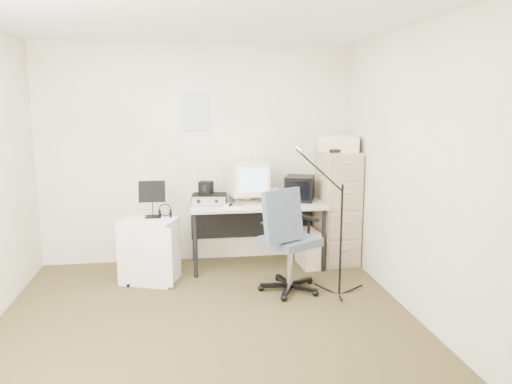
{
  "coord_description": "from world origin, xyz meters",
  "views": [
    {
      "loc": [
        -0.18,
        -3.98,
        1.86
      ],
      "look_at": [
        0.55,
        0.95,
        0.95
      ],
      "focal_mm": 35.0,
      "sensor_mm": 36.0,
      "label": 1
    }
  ],
  "objects": [
    {
      "name": "desk",
      "position": [
        0.63,
        1.45,
        0.36
      ],
      "size": [
        1.5,
        0.7,
        0.73
      ],
      "primitive_type": "cube",
      "color": "#A2A095",
      "rests_on": "floor"
    },
    {
      "name": "keyboard",
      "position": [
        0.56,
        1.27,
        0.74
      ],
      "size": [
        0.49,
        0.2,
        0.03
      ],
      "primitive_type": "cube",
      "rotation": [
        0.0,
        0.0,
        -0.08
      ],
      "color": "beige",
      "rests_on": "desk"
    },
    {
      "name": "ceiling",
      "position": [
        0.0,
        0.0,
        2.5
      ],
      "size": [
        3.6,
        3.6,
        0.01
      ],
      "primitive_type": "cube",
      "color": "white",
      "rests_on": "ground"
    },
    {
      "name": "mouse",
      "position": [
        0.93,
        1.3,
        0.75
      ],
      "size": [
        0.07,
        0.12,
        0.03
      ],
      "primitive_type": "cube",
      "rotation": [
        0.0,
        0.0,
        -0.04
      ],
      "color": "black",
      "rests_on": "desk"
    },
    {
      "name": "wall_right",
      "position": [
        1.8,
        0.0,
        1.25
      ],
      "size": [
        0.02,
        3.6,
        2.5
      ],
      "primitive_type": "cube",
      "color": "white",
      "rests_on": "ground"
    },
    {
      "name": "crt_monitor",
      "position": [
        0.54,
        1.54,
        0.96
      ],
      "size": [
        0.47,
        0.49,
        0.45
      ],
      "primitive_type": "cube",
      "rotation": [
        0.0,
        0.0,
        0.16
      ],
      "color": "beige",
      "rests_on": "desk"
    },
    {
      "name": "wall_back",
      "position": [
        0.0,
        1.8,
        1.25
      ],
      "size": [
        3.6,
        0.02,
        2.5
      ],
      "primitive_type": "cube",
      "color": "white",
      "rests_on": "ground"
    },
    {
      "name": "desk_speaker",
      "position": [
        0.84,
        1.51,
        0.81
      ],
      "size": [
        0.1,
        0.1,
        0.16
      ],
      "primitive_type": "cube",
      "rotation": [
        0.0,
        0.0,
        0.31
      ],
      "color": "beige",
      "rests_on": "desk"
    },
    {
      "name": "radio_receiver",
      "position": [
        0.1,
        1.5,
        0.78
      ],
      "size": [
        0.41,
        0.31,
        0.11
      ],
      "primitive_type": "cube",
      "rotation": [
        0.0,
        0.0,
        -0.12
      ],
      "color": "black",
      "rests_on": "desk"
    },
    {
      "name": "wall_calendar",
      "position": [
        -0.02,
        1.79,
        1.75
      ],
      "size": [
        0.3,
        0.02,
        0.44
      ],
      "primitive_type": "cube",
      "color": "white",
      "rests_on": "wall_back"
    },
    {
      "name": "crt_tv",
      "position": [
        1.14,
        1.53,
        0.87
      ],
      "size": [
        0.41,
        0.42,
        0.28
      ],
      "primitive_type": "cube",
      "rotation": [
        0.0,
        0.0,
        -0.36
      ],
      "color": "black",
      "rests_on": "desk"
    },
    {
      "name": "radio_speaker",
      "position": [
        0.07,
        1.53,
        0.91
      ],
      "size": [
        0.18,
        0.17,
        0.14
      ],
      "primitive_type": "cube",
      "rotation": [
        0.0,
        0.0,
        -0.39
      ],
      "color": "black",
      "rests_on": "radio_receiver"
    },
    {
      "name": "pc_tower",
      "position": [
        1.22,
        1.36,
        0.2
      ],
      "size": [
        0.22,
        0.45,
        0.41
      ],
      "primitive_type": "cube",
      "rotation": [
        0.0,
        0.0,
        0.06
      ],
      "color": "beige",
      "rests_on": "floor"
    },
    {
      "name": "office_chair",
      "position": [
        0.84,
        0.63,
        0.53
      ],
      "size": [
        0.84,
        0.84,
        1.06
      ],
      "primitive_type": "cube",
      "rotation": [
        0.0,
        0.0,
        0.54
      ],
      "color": "#38424D",
      "rests_on": "floor"
    },
    {
      "name": "filing_cabinet",
      "position": [
        1.58,
        1.48,
        0.65
      ],
      "size": [
        0.4,
        0.6,
        1.3
      ],
      "primitive_type": "cube",
      "color": "tan",
      "rests_on": "floor"
    },
    {
      "name": "headphones",
      "position": [
        -0.38,
        1.22,
        0.71
      ],
      "size": [
        0.19,
        0.19,
        0.03
      ],
      "primitive_type": "torus",
      "rotation": [
        0.0,
        0.0,
        0.28
      ],
      "color": "black",
      "rests_on": "side_cart"
    },
    {
      "name": "music_stand",
      "position": [
        -0.5,
        1.22,
        0.86
      ],
      "size": [
        0.29,
        0.19,
        0.4
      ],
      "primitive_type": "cube",
      "rotation": [
        0.0,
        0.0,
        0.16
      ],
      "color": "black",
      "rests_on": "side_cart"
    },
    {
      "name": "wall_front",
      "position": [
        0.0,
        -1.8,
        1.25
      ],
      "size": [
        3.6,
        0.02,
        2.5
      ],
      "primitive_type": "cube",
      "color": "white",
      "rests_on": "ground"
    },
    {
      "name": "papers",
      "position": [
        0.35,
        1.28,
        0.74
      ],
      "size": [
        0.26,
        0.31,
        0.02
      ],
      "primitive_type": "cube",
      "rotation": [
        0.0,
        0.0,
        -0.21
      ],
      "color": "white",
      "rests_on": "desk"
    },
    {
      "name": "floor",
      "position": [
        0.0,
        0.0,
        -0.01
      ],
      "size": [
        3.6,
        3.6,
        0.01
      ],
      "primitive_type": "cube",
      "color": "#42381E",
      "rests_on": "ground"
    },
    {
      "name": "printer",
      "position": [
        1.58,
        1.44,
        1.39
      ],
      "size": [
        0.53,
        0.46,
        0.17
      ],
      "primitive_type": "cube",
      "rotation": [
        0.0,
        0.0,
        -0.43
      ],
      "color": "beige",
      "rests_on": "filing_cabinet"
    },
    {
      "name": "side_cart",
      "position": [
        -0.55,
        1.12,
        0.33
      ],
      "size": [
        0.64,
        0.58,
        0.66
      ],
      "primitive_type": "cube",
      "rotation": [
        0.0,
        0.0,
        -0.34
      ],
      "color": "silver",
      "rests_on": "floor"
    },
    {
      "name": "mic_stand",
      "position": [
        1.3,
        0.47,
        0.71
      ],
      "size": [
        0.03,
        0.03,
        1.43
      ],
      "primitive_type": "cylinder",
      "rotation": [
        0.0,
        0.0,
        2.15
      ],
      "color": "black",
      "rests_on": "floor"
    }
  ]
}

